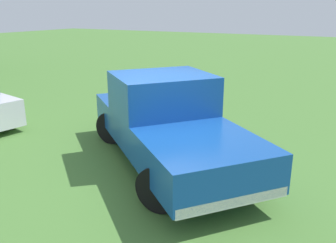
# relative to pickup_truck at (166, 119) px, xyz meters

# --- Properties ---
(ground_plane) EXTENTS (80.00, 80.00, 0.00)m
(ground_plane) POSITION_rel_pickup_truck_xyz_m (-0.15, -0.27, -0.92)
(ground_plane) COLOR #477533
(pickup_truck) EXTENTS (5.07, 4.62, 1.79)m
(pickup_truck) POSITION_rel_pickup_truck_xyz_m (0.00, 0.00, 0.00)
(pickup_truck) COLOR black
(pickup_truck) RESTS_ON ground_plane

